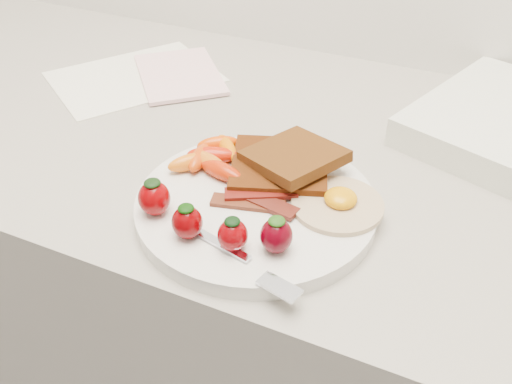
% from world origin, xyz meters
% --- Properties ---
extents(counter, '(2.00, 0.60, 0.90)m').
position_xyz_m(counter, '(0.00, 1.70, 0.45)').
color(counter, gray).
rests_on(counter, ground).
extents(plate, '(0.27, 0.27, 0.02)m').
position_xyz_m(plate, '(0.01, 1.55, 0.91)').
color(plate, silver).
rests_on(plate, counter).
extents(toast_lower, '(0.14, 0.14, 0.01)m').
position_xyz_m(toast_lower, '(0.01, 1.61, 0.93)').
color(toast_lower, black).
rests_on(toast_lower, plate).
extents(toast_upper, '(0.13, 0.13, 0.02)m').
position_xyz_m(toast_upper, '(0.03, 1.61, 0.94)').
color(toast_upper, '#40210B').
rests_on(toast_upper, toast_lower).
extents(fried_egg, '(0.11, 0.11, 0.02)m').
position_xyz_m(fried_egg, '(0.10, 1.57, 0.92)').
color(fried_egg, beige).
rests_on(fried_egg, plate).
extents(bacon_strips, '(0.10, 0.07, 0.01)m').
position_xyz_m(bacon_strips, '(0.02, 1.54, 0.92)').
color(bacon_strips, black).
rests_on(bacon_strips, plate).
extents(baby_carrots, '(0.10, 0.10, 0.02)m').
position_xyz_m(baby_carrots, '(-0.07, 1.59, 0.93)').
color(baby_carrots, red).
rests_on(baby_carrots, plate).
extents(strawberries, '(0.17, 0.05, 0.04)m').
position_xyz_m(strawberries, '(-0.01, 1.47, 0.94)').
color(strawberries, '#770003').
rests_on(strawberries, plate).
extents(fork, '(0.16, 0.06, 0.00)m').
position_xyz_m(fork, '(0.04, 1.45, 0.92)').
color(fork, silver).
rests_on(fork, plate).
extents(paper_sheet, '(0.29, 0.31, 0.00)m').
position_xyz_m(paper_sheet, '(-0.31, 1.78, 0.90)').
color(paper_sheet, white).
rests_on(paper_sheet, counter).
extents(notepad, '(0.21, 0.22, 0.01)m').
position_xyz_m(notepad, '(-0.24, 1.81, 0.91)').
color(notepad, '#FFC7CC').
rests_on(notepad, paper_sheet).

